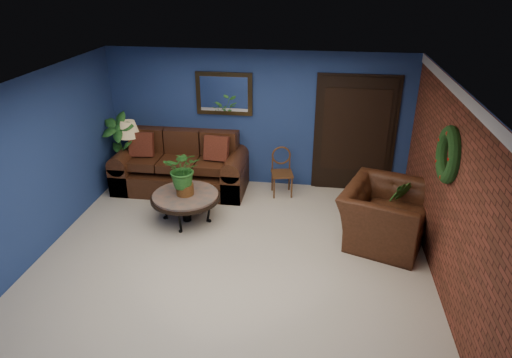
# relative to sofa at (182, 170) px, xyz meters

# --- Properties ---
(floor) EXTENTS (5.50, 5.50, 0.00)m
(floor) POSITION_rel_sofa_xyz_m (1.36, -2.09, -0.35)
(floor) COLOR beige
(floor) RESTS_ON ground
(wall_back) EXTENTS (5.50, 0.04, 2.50)m
(wall_back) POSITION_rel_sofa_xyz_m (1.36, 0.41, 0.90)
(wall_back) COLOR navy
(wall_back) RESTS_ON ground
(wall_left) EXTENTS (0.04, 5.00, 2.50)m
(wall_left) POSITION_rel_sofa_xyz_m (-1.39, -2.09, 0.90)
(wall_left) COLOR navy
(wall_left) RESTS_ON ground
(wall_right_brick) EXTENTS (0.04, 5.00, 2.50)m
(wall_right_brick) POSITION_rel_sofa_xyz_m (4.11, -2.09, 0.90)
(wall_right_brick) COLOR maroon
(wall_right_brick) RESTS_ON ground
(ceiling) EXTENTS (5.50, 5.00, 0.02)m
(ceiling) POSITION_rel_sofa_xyz_m (1.36, -2.09, 2.15)
(ceiling) COLOR silver
(ceiling) RESTS_ON wall_back
(crown_molding) EXTENTS (0.03, 5.00, 0.14)m
(crown_molding) POSITION_rel_sofa_xyz_m (4.08, -2.09, 2.08)
(crown_molding) COLOR white
(crown_molding) RESTS_ON wall_right_brick
(wall_mirror) EXTENTS (1.02, 0.06, 0.77)m
(wall_mirror) POSITION_rel_sofa_xyz_m (0.76, 0.37, 1.37)
(wall_mirror) COLOR #412F17
(wall_mirror) RESTS_ON wall_back
(closet_door) EXTENTS (1.44, 0.06, 2.18)m
(closet_door) POSITION_rel_sofa_xyz_m (3.11, 0.38, 0.70)
(closet_door) COLOR black
(closet_door) RESTS_ON wall_back
(wreath) EXTENTS (0.16, 0.72, 0.72)m
(wreath) POSITION_rel_sofa_xyz_m (4.05, -2.04, 1.35)
(wreath) COLOR black
(wreath) RESTS_ON wall_right_brick
(sofa) EXTENTS (2.39, 1.03, 1.07)m
(sofa) POSITION_rel_sofa_xyz_m (0.00, 0.00, 0.00)
(sofa) COLOR #462314
(sofa) RESTS_ON ground
(coffee_table) EXTENTS (1.11, 1.11, 0.48)m
(coffee_table) POSITION_rel_sofa_xyz_m (0.41, -1.20, 0.07)
(coffee_table) COLOR #504B46
(coffee_table) RESTS_ON ground
(end_table) EXTENTS (0.61, 0.61, 0.55)m
(end_table) POSITION_rel_sofa_xyz_m (-0.94, -0.04, 0.07)
(end_table) COLOR #504B46
(end_table) RESTS_ON ground
(table_lamp) EXTENTS (0.41, 0.41, 0.69)m
(table_lamp) POSITION_rel_sofa_xyz_m (-0.94, -0.04, 0.65)
(table_lamp) COLOR #412F17
(table_lamp) RESTS_ON end_table
(side_chair) EXTENTS (0.44, 0.44, 0.87)m
(side_chair) POSITION_rel_sofa_xyz_m (1.85, 0.02, 0.14)
(side_chair) COLOR #5C321A
(side_chair) RESTS_ON ground
(armchair) EXTENTS (1.54, 1.64, 0.86)m
(armchair) POSITION_rel_sofa_xyz_m (3.51, -1.35, 0.08)
(armchair) COLOR #462314
(armchair) RESTS_ON ground
(coffee_plant) EXTENTS (0.60, 0.53, 0.76)m
(coffee_plant) POSITION_rel_sofa_xyz_m (0.41, -1.20, 0.54)
(coffee_plant) COLOR brown
(coffee_plant) RESTS_ON coffee_table
(floor_plant) EXTENTS (0.42, 0.35, 0.88)m
(floor_plant) POSITION_rel_sofa_xyz_m (3.71, -1.06, 0.11)
(floor_plant) COLOR brown
(floor_plant) RESTS_ON ground
(tall_plant) EXTENTS (0.68, 0.52, 1.42)m
(tall_plant) POSITION_rel_sofa_xyz_m (-1.09, -0.14, 0.41)
(tall_plant) COLOR brown
(tall_plant) RESTS_ON ground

